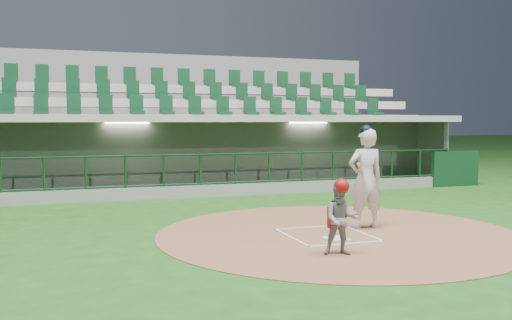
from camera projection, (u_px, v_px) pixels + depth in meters
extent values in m
plane|color=#1A4B15|center=(320.00, 233.00, 11.40)|extent=(120.00, 120.00, 0.00)
cylinder|color=brown|center=(338.00, 233.00, 11.31)|extent=(7.20, 7.20, 0.01)
cube|color=silver|center=(336.00, 239.00, 10.74)|extent=(0.43, 0.43, 0.02)
cube|color=silver|center=(291.00, 237.00, 10.88)|extent=(0.05, 1.80, 0.01)
cube|color=white|center=(361.00, 232.00, 11.36)|extent=(0.05, 1.80, 0.01)
cube|color=silver|center=(309.00, 227.00, 11.92)|extent=(1.55, 0.05, 0.01)
cube|color=white|center=(347.00, 244.00, 10.32)|extent=(1.55, 0.05, 0.01)
cube|color=slate|center=(222.00, 206.00, 18.53)|extent=(15.00, 3.00, 0.10)
cube|color=gray|center=(210.00, 160.00, 19.95)|extent=(15.00, 0.20, 2.70)
cube|color=#BAB4A4|center=(211.00, 153.00, 19.82)|extent=(13.50, 0.04, 0.90)
cube|color=slate|center=(420.00, 159.00, 20.82)|extent=(0.20, 3.00, 2.70)
cube|color=#9E9A8F|center=(224.00, 119.00, 18.10)|extent=(15.40, 3.50, 0.20)
cube|color=slate|center=(236.00, 191.00, 17.02)|extent=(15.00, 0.15, 0.40)
cube|color=black|center=(235.00, 138.00, 16.91)|extent=(15.00, 0.01, 0.95)
cube|color=brown|center=(214.00, 194.00, 19.51)|extent=(12.75, 0.40, 0.45)
cube|color=white|center=(127.00, 123.00, 17.39)|extent=(1.30, 0.35, 0.04)
cube|color=white|center=(307.00, 123.00, 19.30)|extent=(1.30, 0.35, 0.04)
cube|color=black|center=(455.00, 169.00, 19.43)|extent=(1.80, 0.18, 1.20)
imported|color=#A9121C|center=(40.00, 182.00, 17.44)|extent=(1.24, 0.94, 1.70)
imported|color=#AF1712|center=(128.00, 182.00, 18.33)|extent=(0.96, 0.55, 1.55)
imported|color=#B31913|center=(231.00, 177.00, 19.66)|extent=(0.85, 0.64, 1.57)
imported|color=#B4131A|center=(326.00, 170.00, 20.36)|extent=(1.86, 0.94, 1.92)
cube|color=slate|center=(199.00, 149.00, 21.49)|extent=(17.00, 6.50, 2.50)
cube|color=#ABA79A|center=(209.00, 119.00, 19.99)|extent=(16.60, 0.95, 0.30)
cube|color=#A8A198|center=(202.00, 104.00, 20.85)|extent=(16.60, 0.95, 0.30)
cube|color=#A7A197|center=(196.00, 90.00, 21.71)|extent=(16.60, 0.95, 0.30)
cube|color=slate|center=(182.00, 114.00, 24.56)|extent=(17.00, 0.25, 5.05)
imported|color=silver|center=(366.00, 179.00, 11.79)|extent=(0.78, 0.53, 2.06)
sphere|color=black|center=(366.00, 132.00, 11.73)|extent=(0.28, 0.28, 0.28)
cylinder|color=#A4784B|center=(361.00, 170.00, 11.46)|extent=(0.58, 0.79, 0.39)
imported|color=gray|center=(341.00, 219.00, 9.45)|extent=(0.70, 0.62, 1.19)
sphere|color=maroon|center=(341.00, 186.00, 9.42)|extent=(0.26, 0.26, 0.26)
cube|color=#A4111E|center=(337.00, 217.00, 9.59)|extent=(0.32, 0.10, 0.35)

